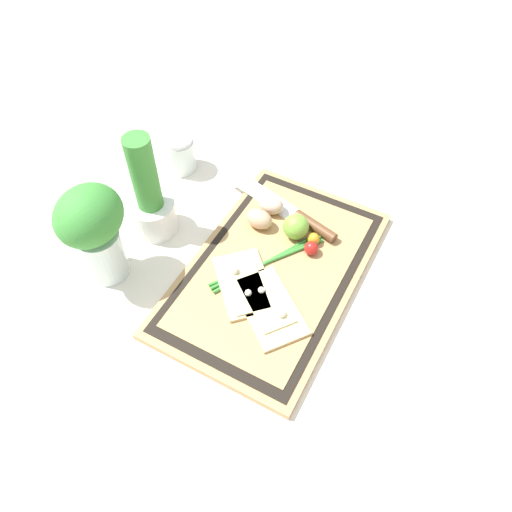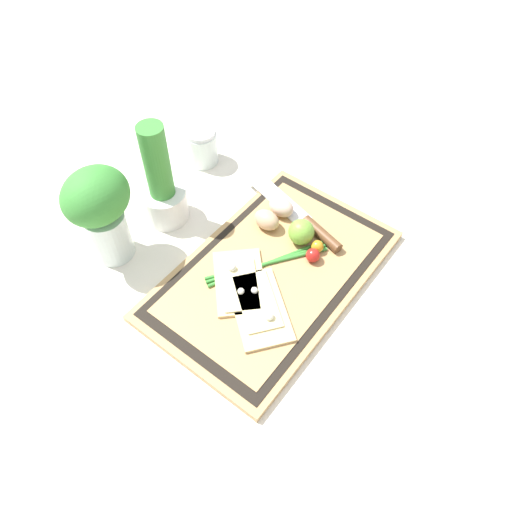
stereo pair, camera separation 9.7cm
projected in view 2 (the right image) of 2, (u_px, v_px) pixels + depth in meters
ground_plane at (272, 277)px, 0.98m from camera, size 6.00×6.00×0.00m
cutting_board at (272, 274)px, 0.98m from camera, size 0.50×0.31×0.02m
pizza_slice_near at (259, 307)px, 0.91m from camera, size 0.17×0.19×0.02m
pizza_slice_far at (239, 282)px, 0.95m from camera, size 0.17×0.17×0.02m
knife at (307, 222)px, 1.03m from camera, size 0.10×0.28×0.02m
egg_brown at (267, 220)px, 1.02m from camera, size 0.04×0.06×0.04m
egg_pink at (281, 207)px, 1.04m from camera, size 0.04×0.06×0.04m
lime at (303, 233)px, 0.99m from camera, size 0.05×0.05×0.05m
cherry_tomato_red at (313, 255)px, 0.97m from camera, size 0.03×0.03×0.03m
cherry_tomato_yellow at (317, 246)px, 0.99m from camera, size 0.03×0.03×0.03m
scallion_bunch at (267, 263)px, 0.97m from camera, size 0.23×0.15×0.01m
herb_pot at (162, 189)px, 1.02m from camera, size 0.10×0.10×0.24m
sauce_jar at (202, 148)px, 1.16m from camera, size 0.08×0.08×0.09m
herb_glass at (100, 209)px, 0.92m from camera, size 0.13×0.11×0.21m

